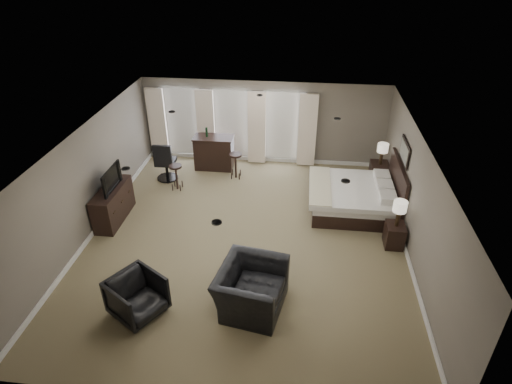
# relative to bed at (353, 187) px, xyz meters

# --- Properties ---
(room) EXTENTS (7.60, 8.60, 2.64)m
(room) POSITION_rel_bed_xyz_m (-2.58, -1.63, 0.61)
(room) COLOR #736849
(room) RESTS_ON ground
(window_bay) EXTENTS (5.25, 0.20, 2.30)m
(window_bay) POSITION_rel_bed_xyz_m (-3.58, 2.47, 0.51)
(window_bay) COLOR silver
(window_bay) RESTS_ON room
(bed) EXTENTS (2.18, 2.08, 1.39)m
(bed) POSITION_rel_bed_xyz_m (0.00, 0.00, 0.00)
(bed) COLOR silver
(bed) RESTS_ON ground
(nightstand_near) EXTENTS (0.42, 0.52, 0.56)m
(nightstand_near) POSITION_rel_bed_xyz_m (0.89, -1.45, -0.41)
(nightstand_near) COLOR black
(nightstand_near) RESTS_ON ground
(nightstand_far) EXTENTS (0.50, 0.61, 0.67)m
(nightstand_far) POSITION_rel_bed_xyz_m (0.89, 1.45, -0.36)
(nightstand_far) COLOR black
(nightstand_far) RESTS_ON ground
(lamp_near) EXTENTS (0.31, 0.31, 0.64)m
(lamp_near) POSITION_rel_bed_xyz_m (0.89, -1.45, 0.19)
(lamp_near) COLOR beige
(lamp_near) RESTS_ON nightstand_near
(lamp_far) EXTENTS (0.30, 0.30, 0.63)m
(lamp_far) POSITION_rel_bed_xyz_m (0.89, 1.45, 0.29)
(lamp_far) COLOR beige
(lamp_far) RESTS_ON nightstand_far
(wall_art) EXTENTS (0.04, 0.96, 0.56)m
(wall_art) POSITION_rel_bed_xyz_m (1.12, 0.00, 1.06)
(wall_art) COLOR slate
(wall_art) RESTS_ON room
(dresser) EXTENTS (0.50, 1.54, 0.89)m
(dresser) POSITION_rel_bed_xyz_m (-6.03, -1.15, -0.25)
(dresser) COLOR black
(dresser) RESTS_ON ground
(tv) EXTENTS (0.58, 1.00, 0.13)m
(tv) POSITION_rel_bed_xyz_m (-6.03, -1.15, 0.26)
(tv) COLOR black
(tv) RESTS_ON dresser
(armchair_near) EXTENTS (1.13, 1.52, 1.20)m
(armchair_near) POSITION_rel_bed_xyz_m (-2.19, -3.74, -0.09)
(armchair_near) COLOR black
(armchair_near) RESTS_ON ground
(armchair_far) EXTENTS (1.19, 1.20, 0.92)m
(armchair_far) POSITION_rel_bed_xyz_m (-4.30, -4.18, -0.23)
(armchair_far) COLOR black
(armchair_far) RESTS_ON ground
(bar_counter) EXTENTS (1.21, 0.63, 1.05)m
(bar_counter) POSITION_rel_bed_xyz_m (-4.05, 1.93, -0.17)
(bar_counter) COLOR black
(bar_counter) RESTS_ON ground
(bar_stool_left) EXTENTS (0.46, 0.46, 0.76)m
(bar_stool_left) POSITION_rel_bed_xyz_m (-4.86, 0.51, -0.32)
(bar_stool_left) COLOR black
(bar_stool_left) RESTS_ON ground
(bar_stool_right) EXTENTS (0.49, 0.49, 0.79)m
(bar_stool_right) POSITION_rel_bed_xyz_m (-3.29, 1.38, -0.30)
(bar_stool_right) COLOR black
(bar_stool_right) RESTS_ON ground
(desk_chair) EXTENTS (0.64, 0.64, 1.21)m
(desk_chair) POSITION_rel_bed_xyz_m (-5.32, 1.06, -0.09)
(desk_chair) COLOR black
(desk_chair) RESTS_ON ground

